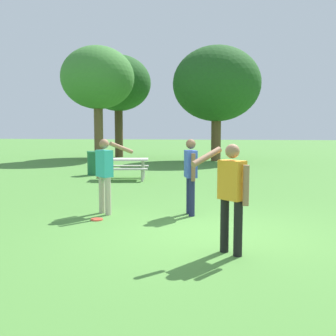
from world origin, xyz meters
The scene contains 10 objects.
ground_plane centered at (0.00, 0.00, 0.00)m, with size 120.00×120.00×0.00m, color #4C8438.
person_thrower centered at (0.36, -1.17, 0.96)m, with size 0.84×0.49×1.64m.
person_catcher centered at (-2.32, 1.22, 0.96)m, with size 0.84×0.49×1.64m.
person_bystander centered at (-0.47, 1.40, 0.94)m, with size 0.32×0.59×1.64m.
frisbee centered at (-2.32, 0.62, 0.01)m, with size 0.25×0.25×0.03m, color #E04733.
picnic_table_near centered at (-3.39, 6.96, 0.56)m, with size 1.91×1.68×0.77m.
trash_can_beside_table centered at (-4.97, 8.13, 0.48)m, with size 0.59×0.59×0.96m.
tree_tall_left centered at (-7.23, 15.47, 4.79)m, with size 4.29×4.29×6.66m.
tree_broad_center centered at (-6.71, 18.02, 4.76)m, with size 4.24×4.24×6.61m.
tree_far_right centered at (-0.31, 15.85, 4.38)m, with size 5.01×5.01×6.54m.
Camera 1 is at (0.28, -6.90, 1.86)m, focal length 41.67 mm.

